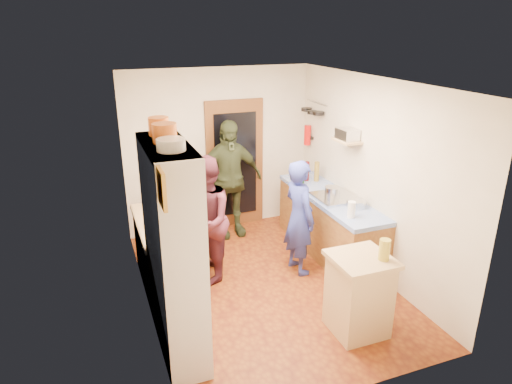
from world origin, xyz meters
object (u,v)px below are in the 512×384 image
island_base (358,297)px  hutch_body (174,253)px  person_hob (302,218)px  person_left (207,219)px  person_back (229,179)px  right_counter_base (329,226)px

island_base → hutch_body: bearing=167.0°
hutch_body → island_base: bearing=-13.0°
person_hob → island_base: bearing=173.5°
island_base → person_left: (-1.22, 1.69, 0.41)m
hutch_body → island_base: size_ratio=2.56×
person_left → person_back: person_back is taller
island_base → person_hob: 1.45m
hutch_body → person_hob: bearing=27.3°
person_hob → person_left: 1.26m
person_back → person_left: bearing=-121.4°
hutch_body → person_hob: (1.89, 0.97, -0.31)m
person_left → person_back: (0.67, 1.17, 0.09)m
person_hob → person_left: person_left is taller
hutch_body → person_left: (0.66, 1.25, -0.26)m
hutch_body → person_left: bearing=62.0°
hutch_body → person_back: (1.34, 2.42, -0.17)m
right_counter_base → person_left: bearing=-178.4°
person_back → right_counter_base: bearing=-45.4°
island_base → person_left: 2.12m
person_back → person_hob: bearing=-70.6°
hutch_body → right_counter_base: hutch_body is taller
person_hob → right_counter_base: bearing=-68.3°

